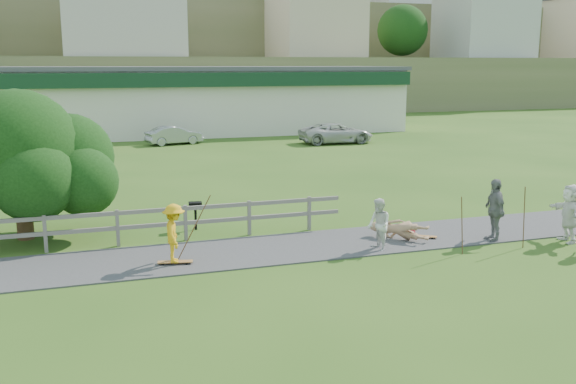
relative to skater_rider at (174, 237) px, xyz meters
name	(u,v)px	position (x,y,z in m)	size (l,w,h in m)	color
ground	(281,266)	(2.69, -0.92, -0.79)	(260.00, 260.00, 0.00)	#2B5117
path	(266,250)	(2.69, 0.58, -0.77)	(34.00, 3.00, 0.04)	#333336
fence	(95,224)	(-1.93, 2.38, -0.07)	(15.05, 0.10, 1.10)	#66615A
strip_mall	(194,99)	(6.69, 34.01, 1.79)	(32.50, 10.75, 5.10)	beige
hillside	(102,4)	(2.69, 90.38, 13.63)	(220.00, 67.00, 47.50)	#596038
skater_rider	(174,237)	(0.00, 0.00, 0.00)	(1.02, 0.58, 1.58)	gold
skater_fallen	(399,230)	(6.86, 0.34, -0.46)	(1.82, 0.44, 0.66)	#A67E5C
spectator_a	(379,225)	(5.76, -0.47, -0.02)	(0.74, 0.58, 1.53)	silver
spectator_b	(495,210)	(9.54, -0.61, 0.17)	(1.13, 0.47, 1.92)	slate
spectator_d	(569,213)	(11.63, -1.40, 0.10)	(1.64, 0.52, 1.77)	white
car_silver	(174,135)	(3.91, 26.44, -0.17)	(1.30, 3.73, 1.23)	#9F9FA6
car_white	(336,133)	(14.44, 23.60, -0.09)	(2.30, 4.99, 1.39)	#BBBCB7
tree	(21,176)	(-3.96, 4.12, 1.18)	(5.76, 5.76, 3.93)	black
bbq	(196,216)	(1.21, 3.58, -0.33)	(0.42, 0.32, 0.91)	black
longboard_rider	(175,263)	(0.00, 0.00, -0.74)	(0.93, 0.23, 0.10)	brown
longboard_fallen	(424,238)	(7.66, 0.24, -0.74)	(0.80, 0.20, 0.09)	brown
helmet	(411,231)	(7.46, 0.69, -0.64)	(0.29, 0.29, 0.29)	#A50520
pole_rider	(194,224)	(0.60, 0.40, 0.22)	(0.03, 0.03, 2.01)	brown
pole_spec_left	(462,226)	(7.81, -1.53, 0.05)	(0.03, 0.03, 1.68)	brown
pole_spec_right	(524,217)	(9.89, -1.53, 0.13)	(0.03, 0.03, 1.83)	brown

